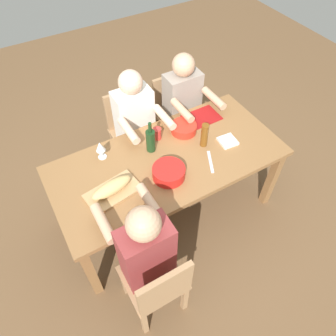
{
  "coord_description": "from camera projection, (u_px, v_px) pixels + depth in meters",
  "views": [
    {
      "loc": [
        -0.85,
        -1.48,
        2.64
      ],
      "look_at": [
        0.0,
        0.0,
        0.63
      ],
      "focal_mm": 33.88,
      "sensor_mm": 36.0,
      "label": 1
    }
  ],
  "objects": [
    {
      "name": "cutting_board",
      "position": [
        113.0,
        192.0,
        2.33
      ],
      "size": [
        0.43,
        0.28,
        0.02
      ],
      "primitive_type": "cube",
      "rotation": [
        0.0,
        0.0,
        0.15
      ],
      "color": "tan",
      "rests_on": "dining_table"
    },
    {
      "name": "diner_far_right",
      "position": [
        184.0,
        103.0,
        3.08
      ],
      "size": [
        0.41,
        0.53,
        1.2
      ],
      "color": "#2D2D38",
      "rests_on": "ground_plane"
    },
    {
      "name": "wine_bottle",
      "position": [
        151.0,
        140.0,
        2.54
      ],
      "size": [
        0.08,
        0.08,
        0.29
      ],
      "color": "#193819",
      "rests_on": "dining_table"
    },
    {
      "name": "chair_near_left",
      "position": [
        158.0,
        286.0,
        2.15
      ],
      "size": [
        0.4,
        0.4,
        0.85
      ],
      "color": "#A87F56",
      "rests_on": "ground_plane"
    },
    {
      "name": "wine_glass",
      "position": [
        100.0,
        147.0,
        2.48
      ],
      "size": [
        0.08,
        0.08,
        0.17
      ],
      "color": "silver",
      "rests_on": "dining_table"
    },
    {
      "name": "serving_bowl_fruit",
      "position": [
        169.0,
        172.0,
        2.4
      ],
      "size": [
        0.25,
        0.25,
        0.09
      ],
      "color": "red",
      "rests_on": "dining_table"
    },
    {
      "name": "diner_far_center",
      "position": [
        136.0,
        121.0,
        2.91
      ],
      "size": [
        0.41,
        0.53,
        1.2
      ],
      "color": "#2D2D38",
      "rests_on": "ground_plane"
    },
    {
      "name": "chair_far_right",
      "position": [
        174.0,
        110.0,
        3.35
      ],
      "size": [
        0.4,
        0.4,
        0.85
      ],
      "color": "#A87F56",
      "rests_on": "ground_plane"
    },
    {
      "name": "carving_knife",
      "position": [
        210.0,
        162.0,
        2.53
      ],
      "size": [
        0.12,
        0.22,
        0.01
      ],
      "primitive_type": "cube",
      "rotation": [
        0.0,
        0.0,
        1.11
      ],
      "color": "silver",
      "rests_on": "dining_table"
    },
    {
      "name": "serving_bowl_greens",
      "position": [
        184.0,
        128.0,
        2.74
      ],
      "size": [
        0.22,
        0.22,
        0.07
      ],
      "color": "red",
      "rests_on": "dining_table"
    },
    {
      "name": "beer_bottle",
      "position": [
        204.0,
        135.0,
        2.58
      ],
      "size": [
        0.06,
        0.06,
        0.22
      ],
      "primitive_type": "cylinder",
      "color": "brown",
      "rests_on": "dining_table"
    },
    {
      "name": "placemat_far_right",
      "position": [
        202.0,
        117.0,
        2.88
      ],
      "size": [
        0.32,
        0.23,
        0.01
      ],
      "primitive_type": "cube",
      "color": "maroon",
      "rests_on": "dining_table"
    },
    {
      "name": "diner_near_left",
      "position": [
        144.0,
        250.0,
        2.09
      ],
      "size": [
        0.41,
        0.53,
        1.2
      ],
      "color": "#2D2D38",
      "rests_on": "ground_plane"
    },
    {
      "name": "ground_plane",
      "position": [
        168.0,
        209.0,
        3.12
      ],
      "size": [
        8.0,
        8.0,
        0.0
      ],
      "primitive_type": "plane",
      "color": "brown"
    },
    {
      "name": "dining_table",
      "position": [
        168.0,
        166.0,
        2.62
      ],
      "size": [
        1.89,
        0.89,
        0.74
      ],
      "color": "olive",
      "rests_on": "ground_plane"
    },
    {
      "name": "bread_loaf",
      "position": [
        112.0,
        187.0,
        2.29
      ],
      "size": [
        0.33,
        0.16,
        0.09
      ],
      "primitive_type": "ellipsoid",
      "rotation": [
        0.0,
        0.0,
        0.15
      ],
      "color": "tan",
      "rests_on": "cutting_board"
    },
    {
      "name": "napkin_stack",
      "position": [
        228.0,
        141.0,
        2.67
      ],
      "size": [
        0.15,
        0.15,
        0.02
      ],
      "primitive_type": "cube",
      "rotation": [
        0.0,
        0.0,
        -0.09
      ],
      "color": "white",
      "rests_on": "dining_table"
    },
    {
      "name": "chair_far_center",
      "position": [
        130.0,
        127.0,
        3.18
      ],
      "size": [
        0.4,
        0.4,
        0.85
      ],
      "color": "#A87F56",
      "rests_on": "ground_plane"
    },
    {
      "name": "cup_far_center",
      "position": [
        157.0,
        134.0,
        2.67
      ],
      "size": [
        0.07,
        0.07,
        0.11
      ],
      "primitive_type": "cylinder",
      "color": "red",
      "rests_on": "dining_table"
    }
  ]
}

